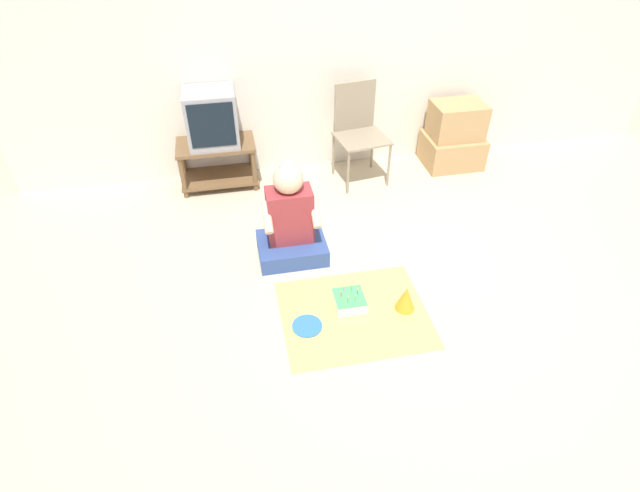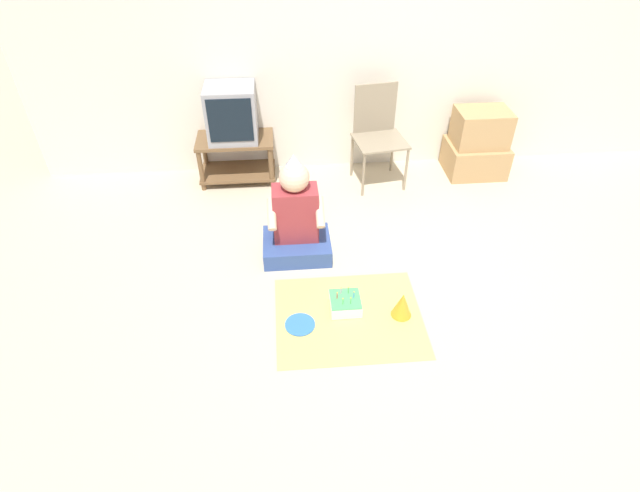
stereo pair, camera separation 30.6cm
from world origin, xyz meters
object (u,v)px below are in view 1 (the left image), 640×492
folding_chair (358,126)px  paper_plate (307,326)px  party_hat_blue (406,298)px  birthday_cake (349,301)px  cardboard_box_stack (454,137)px  tv (212,118)px  person_seated (290,223)px

folding_chair → paper_plate: folding_chair is taller
folding_chair → party_hat_blue: 1.88m
birthday_cake → folding_chair: bearing=73.9°
birthday_cake → paper_plate: 0.35m
party_hat_blue → cardboard_box_stack: bearing=59.1°
party_hat_blue → birthday_cake: bearing=166.1°
cardboard_box_stack → paper_plate: (-1.82, -1.91, -0.28)m
folding_chair → party_hat_blue: (-0.13, -1.83, -0.41)m
folding_chair → paper_plate: 2.11m
tv → person_seated: 1.33m
person_seated → party_hat_blue: person_seated is taller
tv → folding_chair: 1.33m
tv → birthday_cake: size_ratio=2.30×
cardboard_box_stack → person_seated: size_ratio=0.74×
tv → paper_plate: 2.14m
birthday_cake → party_hat_blue: party_hat_blue is taller
folding_chair → birthday_cake: 1.87m
folding_chair → tv: bearing=175.8°
tv → person_seated: bearing=-66.6°
folding_chair → paper_plate: (-0.83, -1.87, -0.50)m
folding_chair → birthday_cake: bearing=-106.1°
tv → party_hat_blue: bearing=-58.3°
tv → paper_plate: tv is taller
person_seated → birthday_cake: (0.30, -0.66, -0.25)m
tv → folding_chair: tv is taller
cardboard_box_stack → paper_plate: 2.66m
birthday_cake → person_seated: bearing=114.7°
tv → birthday_cake: 2.10m
tv → cardboard_box_stack: tv is taller
cardboard_box_stack → folding_chair: bearing=-177.7°
person_seated → paper_plate: person_seated is taller
folding_chair → party_hat_blue: size_ratio=4.73×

